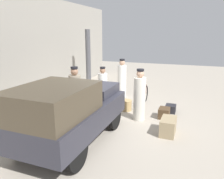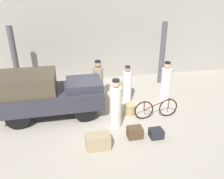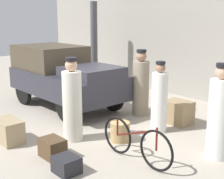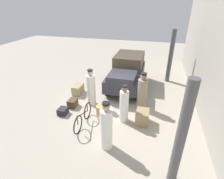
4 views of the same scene
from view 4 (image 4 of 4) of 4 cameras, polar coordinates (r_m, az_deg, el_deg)
The scene contains 15 objects.
ground_plane at distance 8.43m, azimuth -0.97°, elevation -4.99°, with size 30.00×30.00×0.00m, color #A89E8E.
station_building_facade at distance 7.53m, azimuth 30.49°, elevation 6.06°, with size 16.00×0.15×4.50m.
canopy_pillar_left at distance 10.91m, azimuth 18.59°, elevation 10.15°, with size 0.25×0.25×3.09m.
canopy_pillar_right at distance 4.68m, azimuth 21.56°, elevation -14.19°, with size 0.25×0.25×3.09m.
truck at distance 9.86m, azimuth 4.95°, elevation 6.09°, with size 3.71×1.69×1.73m.
bicycle at distance 7.07m, azimuth -9.44°, elevation -8.90°, with size 1.68×0.04×0.77m.
wicker_basket at distance 7.69m, azimuth -3.69°, elevation -6.74°, with size 0.41×0.41×0.41m.
porter_with_bicycle at distance 7.04m, azimuth 3.95°, elevation -5.11°, with size 0.36×0.36×1.61m.
porter_carrying_trunk at distance 5.78m, azimuth -1.85°, elevation -12.43°, with size 0.40×0.40×1.77m.
conductor_in_dark_uniform at distance 7.93m, azimuth 9.82°, elevation -1.08°, with size 0.43×0.43×1.74m.
porter_standing_middle at distance 8.18m, azimuth -6.83°, elevation 0.21°, with size 0.40×0.40×1.76m.
suitcase_black_upright at distance 8.43m, azimuth -12.71°, elevation -4.32°, with size 0.48×0.36×0.36m.
suitcase_tan_flat at distance 7.25m, azimuth 9.86°, elevation -8.80°, with size 0.64×0.51×0.56m.
trunk_umber_medium at distance 9.48m, azimuth -11.04°, elevation 0.03°, with size 0.73×0.42×0.48m.
trunk_wicker_pale at distance 8.02m, azimuth -15.76°, elevation -6.83°, with size 0.42×0.37×0.29m.
Camera 4 is at (6.86, 1.95, 4.50)m, focal length 28.00 mm.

